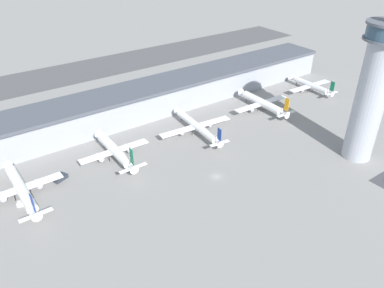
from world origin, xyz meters
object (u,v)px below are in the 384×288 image
(airplane_gate_echo, at_px, (262,103))
(airplane_gate_foxtrot, at_px, (311,86))
(control_tower, at_px, (373,89))
(service_truck_fuel, at_px, (26,203))
(airplane_gate_charlie, at_px, (115,151))
(airplane_gate_bravo, at_px, (21,189))
(service_truck_catering, at_px, (61,178))
(airplane_gate_delta, at_px, (197,126))

(airplane_gate_echo, xyz_separation_m, airplane_gate_foxtrot, (44.57, 2.21, -0.60))
(control_tower, relative_size, airplane_gate_foxtrot, 1.99)
(service_truck_fuel, bearing_deg, airplane_gate_charlie, 12.45)
(airplane_gate_bravo, bearing_deg, airplane_gate_echo, 1.36)
(airplane_gate_bravo, bearing_deg, service_truck_catering, 11.20)
(airplane_gate_charlie, relative_size, airplane_gate_foxtrot, 1.11)
(service_truck_fuel, bearing_deg, control_tower, -21.26)
(service_truck_catering, bearing_deg, control_tower, -27.08)
(service_truck_catering, bearing_deg, airplane_gate_echo, -0.02)
(airplane_gate_bravo, xyz_separation_m, service_truck_fuel, (-0.11, -4.85, -3.48))
(airplane_gate_bravo, relative_size, airplane_gate_echo, 1.06)
(airplane_gate_echo, bearing_deg, airplane_gate_bravo, -178.64)
(control_tower, height_order, airplane_gate_charlie, control_tower)
(airplane_gate_charlie, xyz_separation_m, airplane_gate_delta, (43.65, -2.08, -0.31))
(airplane_gate_delta, xyz_separation_m, airplane_gate_echo, (46.32, 0.86, 0.10))
(airplane_gate_echo, bearing_deg, control_tower, -88.71)
(airplane_gate_foxtrot, relative_size, service_truck_fuel, 4.98)
(airplane_gate_echo, height_order, service_truck_catering, airplane_gate_echo)
(airplane_gate_delta, relative_size, service_truck_catering, 6.47)
(airplane_gate_foxtrot, height_order, service_truck_catering, airplane_gate_foxtrot)
(airplane_gate_bravo, height_order, airplane_gate_delta, airplane_gate_bravo)
(airplane_gate_bravo, relative_size, airplane_gate_charlie, 1.08)
(airplane_gate_bravo, bearing_deg, airplane_gate_delta, 1.52)
(airplane_gate_delta, bearing_deg, airplane_gate_charlie, 177.28)
(control_tower, distance_m, airplane_gate_delta, 80.91)
(service_truck_catering, distance_m, service_truck_fuel, 17.97)
(service_truck_catering, bearing_deg, airplane_gate_delta, -0.75)
(airplane_gate_foxtrot, xyz_separation_m, service_truck_fuel, (-176.12, -10.18, -2.76))
(service_truck_catering, xyz_separation_m, service_truck_fuel, (-16.09, -8.01, -0.09))
(service_truck_catering, relative_size, service_truck_fuel, 0.98)
(control_tower, distance_m, service_truck_fuel, 146.10)
(control_tower, height_order, airplane_gate_echo, control_tower)
(airplane_gate_foxtrot, bearing_deg, airplane_gate_echo, -177.16)
(service_truck_fuel, bearing_deg, airplane_gate_foxtrot, 3.31)
(airplane_gate_delta, relative_size, airplane_gate_echo, 1.12)
(airplane_gate_charlie, bearing_deg, airplane_gate_delta, -2.72)
(airplane_gate_charlie, distance_m, airplane_gate_echo, 89.98)
(airplane_gate_charlie, height_order, service_truck_fuel, airplane_gate_charlie)
(airplane_gate_delta, height_order, airplane_gate_foxtrot, airplane_gate_delta)
(airplane_gate_delta, distance_m, service_truck_catering, 69.21)
(airplane_gate_foxtrot, relative_size, service_truck_catering, 5.10)
(control_tower, height_order, service_truck_fuel, control_tower)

